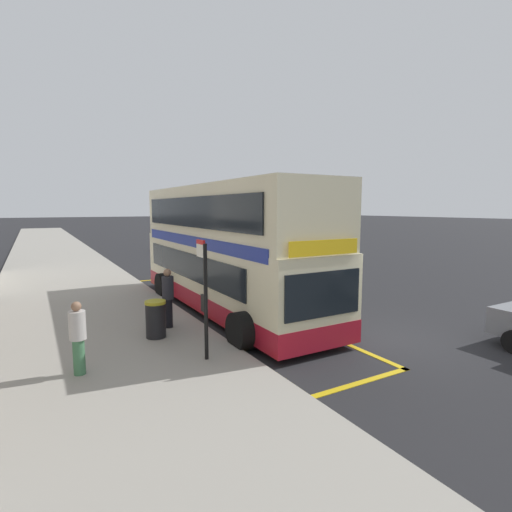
# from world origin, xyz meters

# --- Properties ---
(ground_plane) EXTENTS (260.00, 260.00, 0.00)m
(ground_plane) POSITION_xyz_m (0.00, 32.00, 0.00)
(ground_plane) COLOR black
(pavement_near) EXTENTS (6.00, 76.00, 0.14)m
(pavement_near) POSITION_xyz_m (-7.00, 32.00, 0.07)
(pavement_near) COLOR gray
(pavement_near) RESTS_ON ground
(double_decker_bus) EXTENTS (3.26, 10.85, 4.40)m
(double_decker_bus) POSITION_xyz_m (-2.46, 5.49, 2.06)
(double_decker_bus) COLOR beige
(double_decker_bus) RESTS_ON ground
(bus_bay_markings) EXTENTS (2.87, 14.02, 0.01)m
(bus_bay_markings) POSITION_xyz_m (-2.56, 5.59, 0.01)
(bus_bay_markings) COLOR gold
(bus_bay_markings) RESTS_ON ground
(bus_stop_sign) EXTENTS (0.09, 0.51, 2.77)m
(bus_stop_sign) POSITION_xyz_m (-5.01, 1.23, 1.76)
(bus_stop_sign) COLOR black
(bus_stop_sign) RESTS_ON pavement_near
(parked_car_silver_distant) EXTENTS (2.09, 4.20, 1.62)m
(parked_car_silver_distant) POSITION_xyz_m (2.51, 25.24, 0.80)
(parked_car_silver_distant) COLOR #B2B5BA
(parked_car_silver_distant) RESTS_ON ground
(pedestrian_waiting_near_sign) EXTENTS (0.34, 0.34, 1.75)m
(pedestrian_waiting_near_sign) POSITION_xyz_m (-5.03, 3.98, 1.09)
(pedestrian_waiting_near_sign) COLOR black
(pedestrian_waiting_near_sign) RESTS_ON pavement_near
(pedestrian_further_back) EXTENTS (0.34, 0.34, 1.57)m
(pedestrian_further_back) POSITION_xyz_m (-7.66, 1.71, 0.99)
(pedestrian_further_back) COLOR #3F724C
(pedestrian_further_back) RESTS_ON pavement_near
(litter_bin) EXTENTS (0.56, 0.56, 1.01)m
(litter_bin) POSITION_xyz_m (-5.60, 3.28, 0.65)
(litter_bin) COLOR black
(litter_bin) RESTS_ON pavement_near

